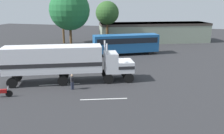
{
  "coord_description": "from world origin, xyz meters",
  "views": [
    {
      "loc": [
        6.46,
        -26.29,
        8.83
      ],
      "look_at": [
        -0.28,
        -0.64,
        1.6
      ],
      "focal_mm": 38.76,
      "sensor_mm": 36.0,
      "label": 1
    }
  ],
  "objects_px": {
    "person_bystander": "(72,81)",
    "parked_bus": "(126,43)",
    "tree_center": "(70,10)",
    "tree_left": "(62,12)",
    "semi_truck": "(64,61)",
    "motorcycle": "(1,92)",
    "tree_right": "(107,13)"
  },
  "relations": [
    {
      "from": "person_bystander",
      "to": "parked_bus",
      "type": "bearing_deg",
      "value": 83.95
    },
    {
      "from": "tree_center",
      "to": "tree_left",
      "type": "bearing_deg",
      "value": 123.42
    },
    {
      "from": "semi_truck",
      "to": "tree_center",
      "type": "distance_m",
      "value": 18.04
    },
    {
      "from": "person_bystander",
      "to": "tree_left",
      "type": "xyz_separation_m",
      "value": [
        -13.44,
        26.1,
        5.77
      ]
    },
    {
      "from": "motorcycle",
      "to": "tree_left",
      "type": "height_order",
      "value": "tree_left"
    },
    {
      "from": "parked_bus",
      "to": "motorcycle",
      "type": "relative_size",
      "value": 5.47
    },
    {
      "from": "tree_left",
      "to": "tree_right",
      "type": "xyz_separation_m",
      "value": [
        9.97,
        -0.49,
        -0.11
      ]
    },
    {
      "from": "parked_bus",
      "to": "tree_right",
      "type": "bearing_deg",
      "value": 125.7
    },
    {
      "from": "tree_left",
      "to": "tree_right",
      "type": "height_order",
      "value": "tree_left"
    },
    {
      "from": "motorcycle",
      "to": "tree_right",
      "type": "distance_m",
      "value": 29.97
    },
    {
      "from": "parked_bus",
      "to": "tree_left",
      "type": "xyz_separation_m",
      "value": [
        -15.36,
        8.0,
        4.6
      ]
    },
    {
      "from": "semi_truck",
      "to": "tree_left",
      "type": "relative_size",
      "value": 1.56
    },
    {
      "from": "parked_bus",
      "to": "person_bystander",
      "type": "bearing_deg",
      "value": -96.05
    },
    {
      "from": "semi_truck",
      "to": "tree_right",
      "type": "height_order",
      "value": "tree_right"
    },
    {
      "from": "person_bystander",
      "to": "tree_right",
      "type": "relative_size",
      "value": 0.18
    },
    {
      "from": "person_bystander",
      "to": "motorcycle",
      "type": "height_order",
      "value": "person_bystander"
    },
    {
      "from": "parked_bus",
      "to": "tree_center",
      "type": "height_order",
      "value": "tree_center"
    },
    {
      "from": "motorcycle",
      "to": "parked_bus",
      "type": "bearing_deg",
      "value": 70.73
    },
    {
      "from": "semi_truck",
      "to": "tree_center",
      "type": "height_order",
      "value": "tree_center"
    },
    {
      "from": "motorcycle",
      "to": "tree_left",
      "type": "relative_size",
      "value": 0.22
    },
    {
      "from": "person_bystander",
      "to": "semi_truck",
      "type": "bearing_deg",
      "value": 133.36
    },
    {
      "from": "semi_truck",
      "to": "tree_left",
      "type": "bearing_deg",
      "value": 115.73
    },
    {
      "from": "person_bystander",
      "to": "tree_left",
      "type": "relative_size",
      "value": 0.18
    },
    {
      "from": "person_bystander",
      "to": "motorcycle",
      "type": "relative_size",
      "value": 0.82
    },
    {
      "from": "semi_truck",
      "to": "tree_center",
      "type": "xyz_separation_m",
      "value": [
        -6.36,
        16.17,
        4.83
      ]
    },
    {
      "from": "tree_right",
      "to": "tree_center",
      "type": "bearing_deg",
      "value": -121.69
    },
    {
      "from": "person_bystander",
      "to": "tree_right",
      "type": "xyz_separation_m",
      "value": [
        -3.47,
        25.6,
        5.67
      ]
    },
    {
      "from": "person_bystander",
      "to": "parked_bus",
      "type": "xyz_separation_m",
      "value": [
        1.92,
        18.1,
        1.17
      ]
    },
    {
      "from": "semi_truck",
      "to": "parked_bus",
      "type": "distance_m",
      "value": 16.64
    },
    {
      "from": "tree_right",
      "to": "semi_truck",
      "type": "bearing_deg",
      "value": -85.91
    },
    {
      "from": "tree_right",
      "to": "parked_bus",
      "type": "bearing_deg",
      "value": -54.3
    },
    {
      "from": "parked_bus",
      "to": "tree_left",
      "type": "relative_size",
      "value": 1.21
    }
  ]
}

